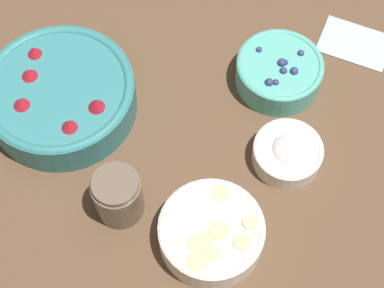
# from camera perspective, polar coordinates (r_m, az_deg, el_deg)

# --- Properties ---
(ground_plane) EXTENTS (4.00, 4.00, 0.00)m
(ground_plane) POSITION_cam_1_polar(r_m,az_deg,el_deg) (1.11, 0.30, -0.16)
(ground_plane) COLOR brown
(bowl_strawberries) EXTENTS (0.26, 0.26, 0.09)m
(bowl_strawberries) POSITION_cam_1_polar(r_m,az_deg,el_deg) (1.14, -11.66, 4.33)
(bowl_strawberries) COLOR teal
(bowl_strawberries) RESTS_ON ground_plane
(bowl_blueberries) EXTENTS (0.15, 0.15, 0.06)m
(bowl_blueberries) POSITION_cam_1_polar(r_m,az_deg,el_deg) (1.16, 7.75, 6.46)
(bowl_blueberries) COLOR #56B7A8
(bowl_blueberries) RESTS_ON ground_plane
(bowl_bananas) EXTENTS (0.17, 0.17, 0.06)m
(bowl_bananas) POSITION_cam_1_polar(r_m,az_deg,el_deg) (1.01, 1.73, -7.87)
(bowl_bananas) COLOR white
(bowl_bananas) RESTS_ON ground_plane
(bowl_cream) EXTENTS (0.12, 0.12, 0.05)m
(bowl_cream) POSITION_cam_1_polar(r_m,az_deg,el_deg) (1.09, 8.49, -0.75)
(bowl_cream) COLOR silver
(bowl_cream) RESTS_ON ground_plane
(jar_chocolate) EXTENTS (0.08, 0.08, 0.10)m
(jar_chocolate) POSITION_cam_1_polar(r_m,az_deg,el_deg) (1.03, -6.59, -4.65)
(jar_chocolate) COLOR brown
(jar_chocolate) RESTS_ON ground_plane
(napkin) EXTENTS (0.16, 0.13, 0.01)m
(napkin) POSITION_cam_1_polar(r_m,az_deg,el_deg) (1.26, 14.28, 8.69)
(napkin) COLOR #B2BCC6
(napkin) RESTS_ON ground_plane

